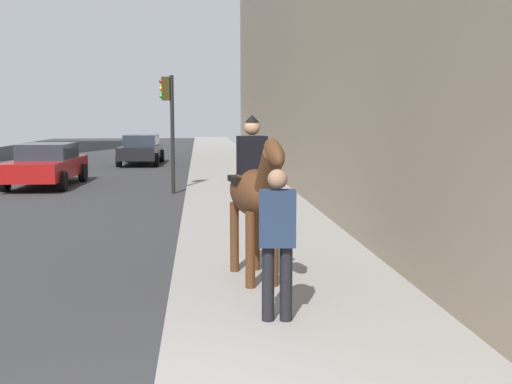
{
  "coord_description": "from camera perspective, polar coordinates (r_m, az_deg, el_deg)",
  "views": [
    {
      "loc": [
        -3.9,
        -0.4,
        2.41
      ],
      "look_at": [
        4.0,
        -1.14,
        1.4
      ],
      "focal_mm": 42.89,
      "sensor_mm": 36.0,
      "label": 1
    }
  ],
  "objects": [
    {
      "name": "mounted_horse_near",
      "position": [
        8.36,
        -0.14,
        0.22
      ],
      "size": [
        2.14,
        0.81,
        2.29
      ],
      "rotation": [
        0.0,
        0.0,
        3.32
      ],
      "color": "#4C2B16",
      "rests_on": "sidewalk_slab"
    },
    {
      "name": "pedestrian_greeting",
      "position": [
        6.73,
        2.0,
        -4.0
      ],
      "size": [
        0.3,
        0.42,
        1.7
      ],
      "rotation": [
        0.0,
        0.0,
        -0.1
      ],
      "color": "black",
      "rests_on": "sidewalk_slab"
    },
    {
      "name": "car_near_lane",
      "position": [
        21.85,
        -18.95,
        2.47
      ],
      "size": [
        4.62,
        2.16,
        1.44
      ],
      "rotation": [
        0.0,
        0.0,
        3.1
      ],
      "color": "maroon",
      "rests_on": "ground"
    },
    {
      "name": "car_mid_lane",
      "position": [
        30.33,
        -10.65,
        3.96
      ],
      "size": [
        4.55,
        2.04,
        1.44
      ],
      "rotation": [
        0.0,
        0.0,
        3.11
      ],
      "color": "black",
      "rests_on": "ground"
    },
    {
      "name": "traffic_light_near_curb",
      "position": [
        18.78,
        -8.11,
        7.17
      ],
      "size": [
        0.2,
        0.44,
        3.58
      ],
      "color": "black",
      "rests_on": "ground"
    }
  ]
}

